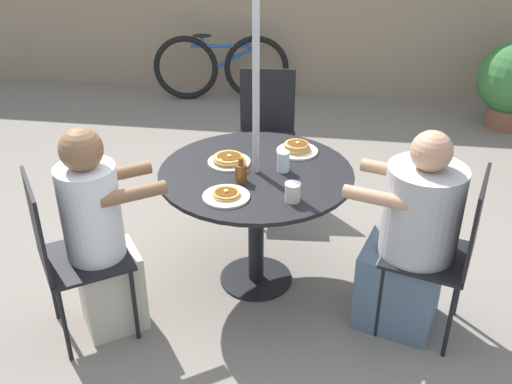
{
  "coord_description": "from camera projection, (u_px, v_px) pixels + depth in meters",
  "views": [
    {
      "loc": [
        0.43,
        -2.95,
        2.3
      ],
      "look_at": [
        0.0,
        0.0,
        0.62
      ],
      "focal_mm": 42.0,
      "sensor_mm": 36.0,
      "label": 1
    }
  ],
  "objects": [
    {
      "name": "potted_shrub",
      "position": [
        512.0,
        82.0,
        5.61
      ],
      "size": [
        0.66,
        0.66,
        0.81
      ],
      "color": "brown",
      "rests_on": "ground"
    },
    {
      "name": "pancake_plate_a",
      "position": [
        297.0,
        148.0,
        3.56
      ],
      "size": [
        0.25,
        0.25,
        0.07
      ],
      "color": "silver",
      "rests_on": "patio_table"
    },
    {
      "name": "ground_plane",
      "position": [
        256.0,
        279.0,
        3.72
      ],
      "size": [
        12.0,
        12.0,
        0.0
      ],
      "primitive_type": "plane",
      "color": "gray"
    },
    {
      "name": "diner_south",
      "position": [
        411.0,
        243.0,
        3.14
      ],
      "size": [
        0.61,
        0.52,
        1.17
      ],
      "rotation": [
        0.0,
        0.0,
        1.28
      ],
      "color": "slate",
      "rests_on": "ground"
    },
    {
      "name": "drinking_glass_a",
      "position": [
        283.0,
        161.0,
        3.33
      ],
      "size": [
        0.07,
        0.07,
        0.12
      ],
      "primitive_type": "cylinder",
      "color": "silver",
      "rests_on": "patio_table"
    },
    {
      "name": "umbrella_pole",
      "position": [
        256.0,
        123.0,
        3.21
      ],
      "size": [
        0.04,
        0.04,
        2.09
      ],
      "primitive_type": "cylinder",
      "color": "#ADADB2",
      "rests_on": "ground"
    },
    {
      "name": "patio_chair_south",
      "position": [
        447.0,
        247.0,
        3.06
      ],
      "size": [
        0.53,
        0.53,
        0.97
      ],
      "rotation": [
        0.0,
        0.0,
        1.28
      ],
      "color": "black",
      "rests_on": "ground"
    },
    {
      "name": "bicycle",
      "position": [
        221.0,
        67.0,
        6.31
      ],
      "size": [
        1.42,
        0.44,
        0.7
      ],
      "rotation": [
        0.0,
        0.0,
        0.14
      ],
      "color": "black",
      "rests_on": "ground"
    },
    {
      "name": "patio_chair_east",
      "position": [
        66.0,
        250.0,
        3.03
      ],
      "size": [
        0.59,
        0.59,
        0.97
      ],
      "rotation": [
        0.0,
        0.0,
        -0.97
      ],
      "color": "black",
      "rests_on": "ground"
    },
    {
      "name": "diner_east",
      "position": [
        100.0,
        240.0,
        3.1
      ],
      "size": [
        0.56,
        0.52,
        1.19
      ],
      "rotation": [
        0.0,
        0.0,
        -0.97
      ],
      "color": "beige",
      "rests_on": "ground"
    },
    {
      "name": "pancake_plate_c",
      "position": [
        229.0,
        160.0,
        3.43
      ],
      "size": [
        0.25,
        0.25,
        0.06
      ],
      "color": "silver",
      "rests_on": "patio_table"
    },
    {
      "name": "patio_table",
      "position": [
        256.0,
        192.0,
        3.42
      ],
      "size": [
        1.1,
        1.1,
        0.75
      ],
      "color": "black",
      "rests_on": "ground"
    },
    {
      "name": "back_fence",
      "position": [
        303.0,
        9.0,
        6.21
      ],
      "size": [
        10.0,
        0.06,
        1.82
      ],
      "primitive_type": "cube",
      "color": "gray",
      "rests_on": "ground"
    },
    {
      "name": "pancake_plate_b",
      "position": [
        226.0,
        195.0,
        3.09
      ],
      "size": [
        0.25,
        0.25,
        0.04
      ],
      "color": "silver",
      "rests_on": "patio_table"
    },
    {
      "name": "coffee_cup",
      "position": [
        293.0,
        192.0,
        3.04
      ],
      "size": [
        0.08,
        0.08,
        0.1
      ],
      "color": "beige",
      "rests_on": "patio_table"
    },
    {
      "name": "patio_chair_north",
      "position": [
        266.0,
        128.0,
        4.39
      ],
      "size": [
        0.46,
        0.46,
        0.97
      ],
      "rotation": [
        0.0,
        0.0,
        -3.07
      ],
      "color": "black",
      "rests_on": "ground"
    },
    {
      "name": "syrup_bottle",
      "position": [
        241.0,
        172.0,
        3.23
      ],
      "size": [
        0.08,
        0.06,
        0.14
      ],
      "color": "brown",
      "rests_on": "patio_table"
    }
  ]
}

